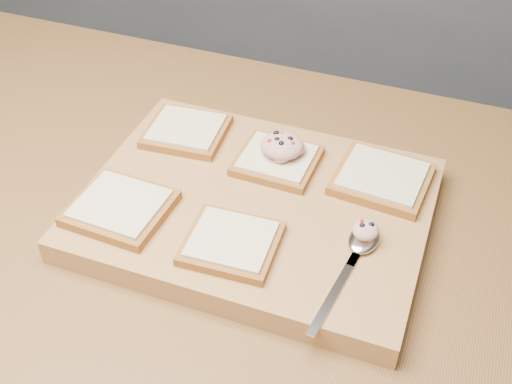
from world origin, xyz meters
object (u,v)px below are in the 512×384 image
(cutting_board, at_px, (256,208))
(bread_far_center, at_px, (277,160))
(tuna_salad_dollop, at_px, (282,145))
(spoon, at_px, (360,246))

(cutting_board, height_order, bread_far_center, bread_far_center)
(cutting_board, distance_m, tuna_salad_dollop, 0.10)
(cutting_board, xyz_separation_m, spoon, (0.16, -0.04, 0.02))
(spoon, bearing_deg, tuna_salad_dollop, 138.72)
(cutting_board, distance_m, bread_far_center, 0.08)
(spoon, bearing_deg, bread_far_center, 141.13)
(bread_far_center, distance_m, tuna_salad_dollop, 0.02)
(tuna_salad_dollop, distance_m, spoon, 0.20)
(bread_far_center, relative_size, spoon, 0.60)
(bread_far_center, xyz_separation_m, tuna_salad_dollop, (0.00, 0.01, 0.02))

